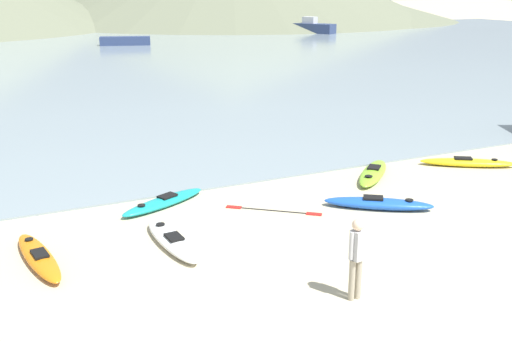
{
  "coord_description": "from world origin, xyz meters",
  "views": [
    {
      "loc": [
        -7.74,
        -7.36,
        6.17
      ],
      "look_at": [
        0.08,
        9.06,
        0.5
      ],
      "focal_mm": 42.0,
      "sensor_mm": 36.0,
      "label": 1
    }
  ],
  "objects_px": {
    "kayak_on_sand_1": "(172,240)",
    "kayak_on_sand_5": "(373,173)",
    "kayak_on_sand_3": "(164,202)",
    "moored_boat_2": "(125,41)",
    "person_near_foreground": "(356,254)",
    "moored_boat_0": "(313,27)",
    "kayak_on_sand_2": "(39,257)",
    "kayak_on_sand_0": "(378,203)",
    "kayak_on_sand_4": "(468,162)",
    "loose_paddle": "(273,211)"
  },
  "relations": [
    {
      "from": "kayak_on_sand_0",
      "to": "kayak_on_sand_4",
      "type": "height_order",
      "value": "kayak_on_sand_0"
    },
    {
      "from": "person_near_foreground",
      "to": "kayak_on_sand_4",
      "type": "bearing_deg",
      "value": 34.2
    },
    {
      "from": "kayak_on_sand_4",
      "to": "kayak_on_sand_3",
      "type": "bearing_deg",
      "value": 175.85
    },
    {
      "from": "kayak_on_sand_1",
      "to": "kayak_on_sand_2",
      "type": "relative_size",
      "value": 0.95
    },
    {
      "from": "kayak_on_sand_4",
      "to": "loose_paddle",
      "type": "relative_size",
      "value": 1.36
    },
    {
      "from": "kayak_on_sand_5",
      "to": "moored_boat_0",
      "type": "distance_m",
      "value": 62.01
    },
    {
      "from": "kayak_on_sand_3",
      "to": "kayak_on_sand_5",
      "type": "distance_m",
      "value": 7.18
    },
    {
      "from": "kayak_on_sand_4",
      "to": "kayak_on_sand_5",
      "type": "bearing_deg",
      "value": 173.35
    },
    {
      "from": "kayak_on_sand_1",
      "to": "moored_boat_2",
      "type": "bearing_deg",
      "value": 77.56
    },
    {
      "from": "kayak_on_sand_3",
      "to": "moored_boat_2",
      "type": "height_order",
      "value": "moored_boat_2"
    },
    {
      "from": "kayak_on_sand_4",
      "to": "moored_boat_0",
      "type": "height_order",
      "value": "moored_boat_0"
    },
    {
      "from": "moored_boat_0",
      "to": "moored_boat_2",
      "type": "xyz_separation_m",
      "value": [
        -26.48,
        -5.97,
        -0.28
      ]
    },
    {
      "from": "kayak_on_sand_5",
      "to": "person_near_foreground",
      "type": "xyz_separation_m",
      "value": [
        -5.25,
        -6.56,
        0.87
      ]
    },
    {
      "from": "kayak_on_sand_3",
      "to": "moored_boat_0",
      "type": "distance_m",
      "value": 65.48
    },
    {
      "from": "kayak_on_sand_3",
      "to": "kayak_on_sand_5",
      "type": "height_order",
      "value": "kayak_on_sand_5"
    },
    {
      "from": "kayak_on_sand_2",
      "to": "kayak_on_sand_4",
      "type": "xyz_separation_m",
      "value": [
        14.66,
        1.54,
        0.01
      ]
    },
    {
      "from": "kayak_on_sand_3",
      "to": "kayak_on_sand_4",
      "type": "bearing_deg",
      "value": -4.15
    },
    {
      "from": "kayak_on_sand_5",
      "to": "moored_boat_0",
      "type": "xyz_separation_m",
      "value": [
        29.87,
        54.34,
        0.65
      ]
    },
    {
      "from": "kayak_on_sand_5",
      "to": "moored_boat_0",
      "type": "relative_size",
      "value": 0.46
    },
    {
      "from": "kayak_on_sand_3",
      "to": "kayak_on_sand_2",
      "type": "bearing_deg",
      "value": -148.0
    },
    {
      "from": "kayak_on_sand_0",
      "to": "kayak_on_sand_2",
      "type": "height_order",
      "value": "kayak_on_sand_0"
    },
    {
      "from": "kayak_on_sand_4",
      "to": "person_near_foreground",
      "type": "height_order",
      "value": "person_near_foreground"
    },
    {
      "from": "kayak_on_sand_1",
      "to": "kayak_on_sand_3",
      "type": "xyz_separation_m",
      "value": [
        0.64,
        2.77,
        -0.01
      ]
    },
    {
      "from": "kayak_on_sand_2",
      "to": "moored_boat_2",
      "type": "bearing_deg",
      "value": 74.15
    },
    {
      "from": "kayak_on_sand_2",
      "to": "moored_boat_2",
      "type": "xyz_separation_m",
      "value": [
        14.29,
        50.35,
        0.38
      ]
    },
    {
      "from": "person_near_foreground",
      "to": "loose_paddle",
      "type": "xyz_separation_m",
      "value": [
        0.77,
        5.16,
        -0.99
      ]
    },
    {
      "from": "kayak_on_sand_1",
      "to": "moored_boat_2",
      "type": "relative_size",
      "value": 0.55
    },
    {
      "from": "kayak_on_sand_4",
      "to": "loose_paddle",
      "type": "bearing_deg",
      "value": -173.36
    },
    {
      "from": "kayak_on_sand_0",
      "to": "kayak_on_sand_5",
      "type": "bearing_deg",
      "value": 56.79
    },
    {
      "from": "kayak_on_sand_4",
      "to": "loose_paddle",
      "type": "xyz_separation_m",
      "value": [
        -8.24,
        -0.96,
        -0.12
      ]
    },
    {
      "from": "moored_boat_2",
      "to": "kayak_on_sand_5",
      "type": "bearing_deg",
      "value": -94.01
    },
    {
      "from": "moored_boat_2",
      "to": "loose_paddle",
      "type": "height_order",
      "value": "moored_boat_2"
    },
    {
      "from": "person_near_foreground",
      "to": "moored_boat_2",
      "type": "relative_size",
      "value": 0.33
    },
    {
      "from": "kayak_on_sand_2",
      "to": "kayak_on_sand_5",
      "type": "distance_m",
      "value": 11.08
    },
    {
      "from": "kayak_on_sand_3",
      "to": "person_near_foreground",
      "type": "distance_m",
      "value": 7.23
    },
    {
      "from": "kayak_on_sand_1",
      "to": "kayak_on_sand_2",
      "type": "height_order",
      "value": "kayak_on_sand_1"
    },
    {
      "from": "kayak_on_sand_4",
      "to": "loose_paddle",
      "type": "distance_m",
      "value": 8.3
    },
    {
      "from": "person_near_foreground",
      "to": "kayak_on_sand_2",
      "type": "bearing_deg",
      "value": 140.93
    },
    {
      "from": "kayak_on_sand_1",
      "to": "kayak_on_sand_5",
      "type": "height_order",
      "value": "kayak_on_sand_5"
    },
    {
      "from": "kayak_on_sand_0",
      "to": "loose_paddle",
      "type": "bearing_deg",
      "value": 158.36
    },
    {
      "from": "kayak_on_sand_5",
      "to": "person_near_foreground",
      "type": "relative_size",
      "value": 1.56
    },
    {
      "from": "kayak_on_sand_1",
      "to": "moored_boat_0",
      "type": "bearing_deg",
      "value": 56.42
    },
    {
      "from": "person_near_foreground",
      "to": "kayak_on_sand_5",
      "type": "bearing_deg",
      "value": 51.35
    },
    {
      "from": "kayak_on_sand_3",
      "to": "moored_boat_2",
      "type": "xyz_separation_m",
      "value": [
        10.56,
        48.02,
        0.39
      ]
    },
    {
      "from": "kayak_on_sand_3",
      "to": "kayak_on_sand_4",
      "type": "xyz_separation_m",
      "value": [
        10.94,
        -0.79,
        0.01
      ]
    },
    {
      "from": "kayak_on_sand_2",
      "to": "moored_boat_2",
      "type": "height_order",
      "value": "moored_boat_2"
    },
    {
      "from": "kayak_on_sand_2",
      "to": "kayak_on_sand_5",
      "type": "height_order",
      "value": "kayak_on_sand_5"
    },
    {
      "from": "kayak_on_sand_2",
      "to": "moored_boat_2",
      "type": "distance_m",
      "value": 52.34
    },
    {
      "from": "kayak_on_sand_1",
      "to": "person_near_foreground",
      "type": "xyz_separation_m",
      "value": [
        2.56,
        -4.14,
        0.87
      ]
    },
    {
      "from": "kayak_on_sand_1",
      "to": "kayak_on_sand_4",
      "type": "distance_m",
      "value": 11.74
    }
  ]
}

